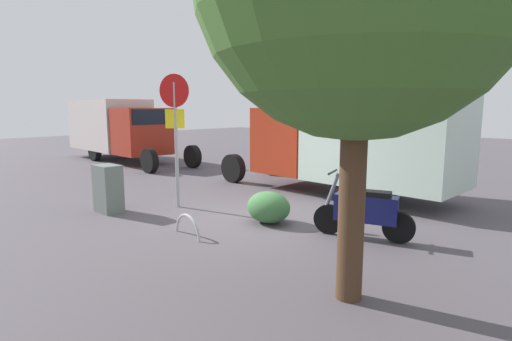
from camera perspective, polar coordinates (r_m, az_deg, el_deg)
The scene contains 8 objects.
ground_plane at distance 8.77m, azimuth -0.14°, elevation -6.69°, with size 60.00×60.00×0.00m, color #524C52.
box_truck_near at distance 11.09m, azimuth 13.44°, elevation 4.86°, with size 7.06×2.49×2.98m.
box_truck_far at distance 19.31m, azimuth -18.71°, elevation 5.95°, with size 8.01×2.66×2.72m.
motorcycle at distance 7.54m, azimuth 15.13°, elevation -5.48°, with size 1.76×0.76×1.20m.
stop_sign at distance 9.62m, azimuth -11.34°, elevation 7.07°, with size 0.71×0.33×3.12m.
utility_cabinet at distance 9.75m, azimuth -20.15°, elevation -2.41°, with size 0.65×0.44×1.08m, color slate.
bike_rack_hoop at distance 7.66m, azimuth -9.63°, elevation -9.13°, with size 0.85×0.85×0.05m, color #B7B7BC.
shrub_near_sign at distance 8.34m, azimuth 1.78°, elevation -5.20°, with size 0.96×0.78×0.65m, color #3E713E.
Camera 1 is at (-5.71, 6.23, 2.34)m, focal length 28.33 mm.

